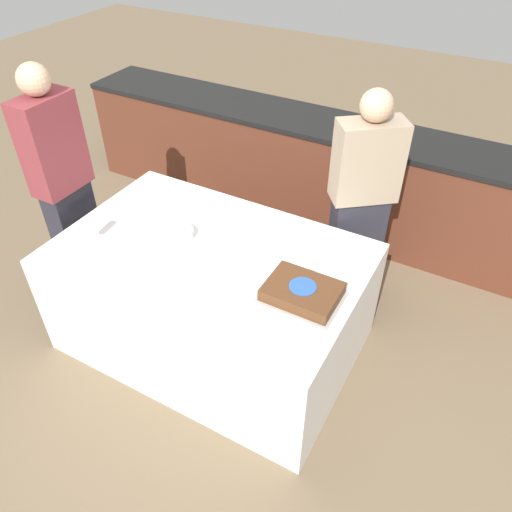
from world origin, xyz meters
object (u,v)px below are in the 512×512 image
person_seated_left (64,187)px  person_cutting_cake (361,206)px  cake (302,292)px  plate_stack (178,234)px  wine_glass (92,225)px

person_seated_left → person_cutting_cake: bearing=-65.3°
cake → person_cutting_cake: 0.89m
plate_stack → person_cutting_cake: size_ratio=0.12×
person_cutting_cake → person_seated_left: bearing=-13.4°
plate_stack → wine_glass: bearing=-149.9°
plate_stack → person_seated_left: size_ratio=0.11×
person_seated_left → wine_glass: bearing=-116.2°
cake → wine_glass: 1.33m
plate_stack → wine_glass: 0.51m
wine_glass → person_seated_left: bearing=153.8°
wine_glass → person_cutting_cake: person_cutting_cake is taller
person_cutting_cake → cake: bearing=51.9°
cake → person_seated_left: size_ratio=0.25×
person_seated_left → plate_stack: bearing=-88.1°
cake → wine_glass: (-1.32, -0.15, 0.07)m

